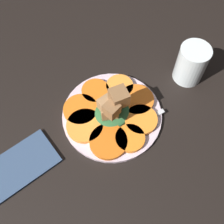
{
  "coord_description": "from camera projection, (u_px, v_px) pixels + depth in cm",
  "views": [
    {
      "loc": [
        -20.4,
        -26.27,
        65.64
      ],
      "look_at": [
        0.0,
        0.0,
        4.1
      ],
      "focal_mm": 45.0,
      "sensor_mm": 36.0,
      "label": 1
    }
  ],
  "objects": [
    {
      "name": "carrot_slice_7",
      "position": [
        108.0,
        142.0,
        0.67
      ],
      "size": [
        9.13,
        9.13,
        1.16
      ],
      "primitive_type": "cylinder",
      "color": "orange",
      "rests_on": "plate"
    },
    {
      "name": "carrot_slice_2",
      "position": [
        136.0,
        100.0,
        0.72
      ],
      "size": [
        9.01,
        9.01,
        1.16
      ],
      "primitive_type": "cylinder",
      "color": "orange",
      "rests_on": "plate"
    },
    {
      "name": "carrot_slice_3",
      "position": [
        120.0,
        86.0,
        0.74
      ],
      "size": [
        7.18,
        7.18,
        1.16
      ],
      "primitive_type": "cylinder",
      "color": "orange",
      "rests_on": "plate"
    },
    {
      "name": "napkin",
      "position": [
        21.0,
        165.0,
        0.65
      ],
      "size": [
        16.68,
        10.01,
        0.8
      ],
      "color": "#334766",
      "rests_on": "table_slab"
    },
    {
      "name": "carrot_slice_1",
      "position": [
        141.0,
        120.0,
        0.69
      ],
      "size": [
        8.17,
        8.17,
        1.16
      ],
      "primitive_type": "cylinder",
      "color": "orange",
      "rests_on": "plate"
    },
    {
      "name": "water_glass",
      "position": [
        191.0,
        64.0,
        0.73
      ],
      "size": [
        7.88,
        7.88,
        10.74
      ],
      "color": "silver",
      "rests_on": "table_slab"
    },
    {
      "name": "carrot_slice_4",
      "position": [
        95.0,
        91.0,
        0.73
      ],
      "size": [
        7.26,
        7.26,
        1.16
      ],
      "primitive_type": "cylinder",
      "color": "orange",
      "rests_on": "plate"
    },
    {
      "name": "plate",
      "position": [
        112.0,
        115.0,
        0.71
      ],
      "size": [
        25.24,
        25.24,
        1.05
      ],
      "color": "silver",
      "rests_on": "table_slab"
    },
    {
      "name": "carrot_slice_0",
      "position": [
        130.0,
        138.0,
        0.67
      ],
      "size": [
        7.16,
        7.16,
        1.16
      ],
      "primitive_type": "cylinder",
      "color": "orange",
      "rests_on": "plate"
    },
    {
      "name": "center_pile",
      "position": [
        112.0,
        108.0,
        0.68
      ],
      "size": [
        9.56,
        8.6,
        9.64
      ],
      "color": "#2D6033",
      "rests_on": "plate"
    },
    {
      "name": "fork",
      "position": [
        129.0,
        130.0,
        0.69
      ],
      "size": [
        19.93,
        4.1,
        0.4
      ],
      "rotation": [
        0.0,
        0.0,
        -0.12
      ],
      "color": "silver",
      "rests_on": "plate"
    },
    {
      "name": "table_slab",
      "position": [
        112.0,
        118.0,
        0.73
      ],
      "size": [
        120.0,
        120.0,
        2.0
      ],
      "primitive_type": "cube",
      "color": "black",
      "rests_on": "ground"
    },
    {
      "name": "carrot_slice_6",
      "position": [
        85.0,
        126.0,
        0.69
      ],
      "size": [
        9.05,
        9.05,
        1.16
      ],
      "primitive_type": "cylinder",
      "color": "orange",
      "rests_on": "plate"
    },
    {
      "name": "carrot_slice_5",
      "position": [
        81.0,
        110.0,
        0.71
      ],
      "size": [
        8.75,
        8.75,
        1.16
      ],
      "primitive_type": "cylinder",
      "color": "orange",
      "rests_on": "plate"
    }
  ]
}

